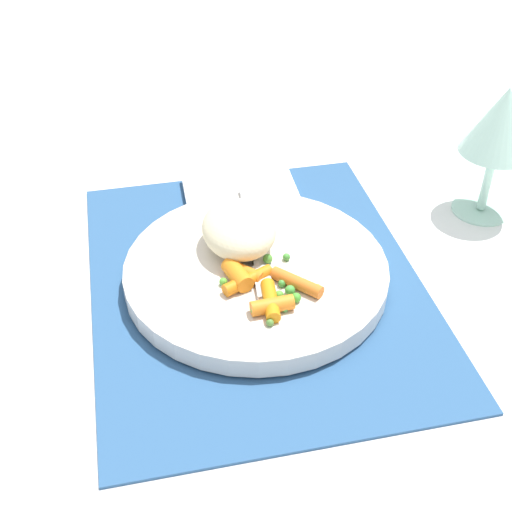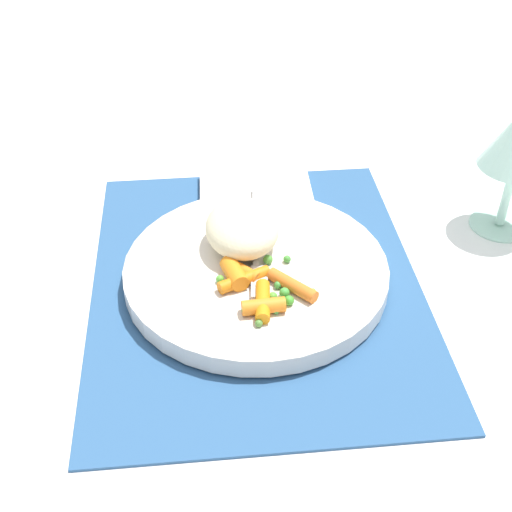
# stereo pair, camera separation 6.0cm
# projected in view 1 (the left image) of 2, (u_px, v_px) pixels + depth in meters

# --- Properties ---
(ground_plane) EXTENTS (2.40, 2.40, 0.00)m
(ground_plane) POSITION_uv_depth(u_px,v_px,m) (256.00, 284.00, 0.69)
(ground_plane) COLOR white
(placemat) EXTENTS (0.41, 0.32, 0.01)m
(placemat) POSITION_uv_depth(u_px,v_px,m) (256.00, 282.00, 0.69)
(placemat) COLOR #2D5684
(placemat) RESTS_ON ground_plane
(plate) EXTENTS (0.26, 0.26, 0.02)m
(plate) POSITION_uv_depth(u_px,v_px,m) (256.00, 272.00, 0.68)
(plate) COLOR silver
(plate) RESTS_ON placemat
(rice_mound) EXTENTS (0.09, 0.07, 0.04)m
(rice_mound) POSITION_uv_depth(u_px,v_px,m) (239.00, 229.00, 0.68)
(rice_mound) COLOR beige
(rice_mound) RESTS_ON plate
(carrot_portion) EXTENTS (0.09, 0.09, 0.02)m
(carrot_portion) POSITION_uv_depth(u_px,v_px,m) (261.00, 285.00, 0.64)
(carrot_portion) COLOR orange
(carrot_portion) RESTS_ON plate
(pea_scatter) EXTENTS (0.09, 0.09, 0.01)m
(pea_scatter) POSITION_uv_depth(u_px,v_px,m) (272.00, 287.00, 0.64)
(pea_scatter) COLOR green
(pea_scatter) RESTS_ON plate
(fork) EXTENTS (0.19, 0.03, 0.01)m
(fork) POSITION_uv_depth(u_px,v_px,m) (254.00, 249.00, 0.69)
(fork) COLOR silver
(fork) RESTS_ON plate
(wine_glass) EXTENTS (0.08, 0.08, 0.15)m
(wine_glass) POSITION_uv_depth(u_px,v_px,m) (501.00, 124.00, 0.72)
(wine_glass) COLOR #B2E0CC
(wine_glass) RESTS_ON ground_plane
(napkin) EXTENTS (0.09, 0.13, 0.01)m
(napkin) POSITION_uv_depth(u_px,v_px,m) (241.00, 192.00, 0.80)
(napkin) COLOR white
(napkin) RESTS_ON placemat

